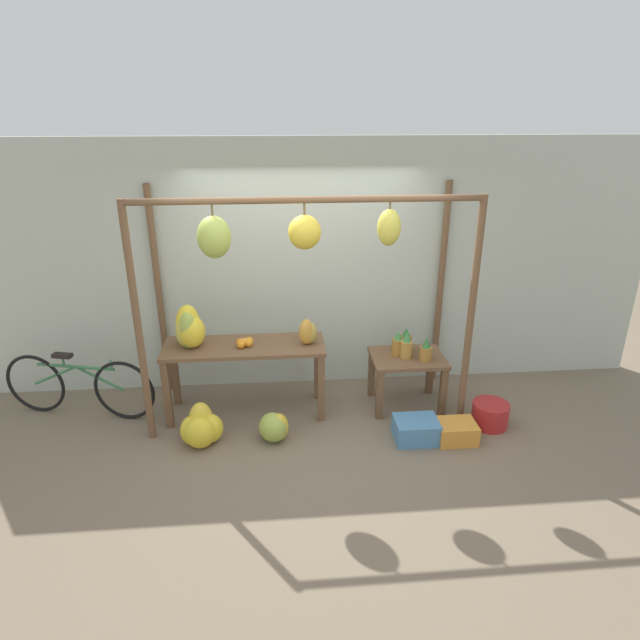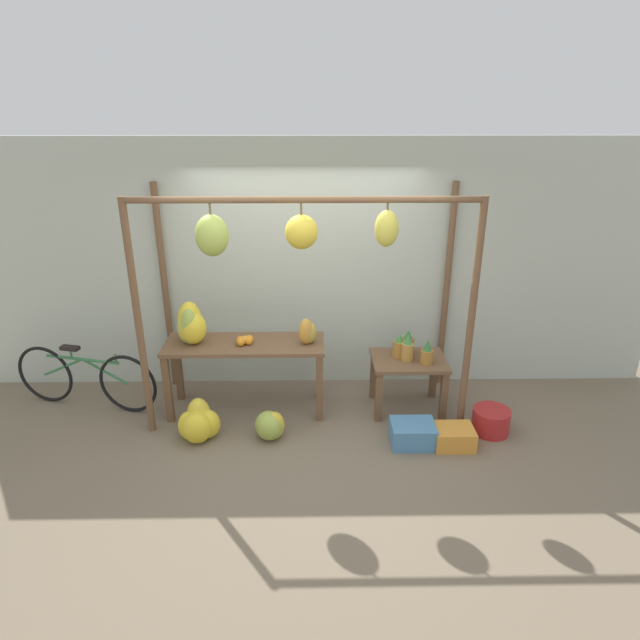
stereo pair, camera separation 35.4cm
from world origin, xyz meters
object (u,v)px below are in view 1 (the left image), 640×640
Objects in this scene: blue_bucket at (490,414)px; papaya_pile at (308,332)px; orange_pile at (244,343)px; banana_pile_ground_left at (201,428)px; banana_pile_on_table at (189,329)px; parked_bicycle at (79,386)px; fruit_crate_purple at (456,431)px; fruit_crate_white at (416,430)px; banana_pile_ground_right at (275,427)px; pineapple_cluster at (408,345)px.

blue_bucket is 1.34× the size of papaya_pile.
orange_pile is 0.95m from banana_pile_ground_left.
parked_bicycle is at bearing 176.80° from banana_pile_on_table.
banana_pile_on_table is 1.15× the size of fruit_crate_purple.
orange_pile reaches higher than fruit_crate_white.
banana_pile_ground_right is (0.84, -0.58, -0.83)m from banana_pile_on_table.
banana_pile_on_table is 0.57m from orange_pile.
papaya_pile reaches higher than orange_pile.
orange_pile reaches higher than banana_pile_ground_right.
papaya_pile reaches higher than blue_bucket.
banana_pile_on_table is 2.55× the size of orange_pile.
papaya_pile reaches higher than banana_pile_ground_right.
banana_pile_ground_right is 2.21m from blue_bucket.
parked_bicycle reaches higher than fruit_crate_white.
orange_pile is at bearing 169.79° from blue_bucket.
pineapple_cluster is 1.09m from blue_bucket.
parked_bicycle is at bearing 178.85° from pineapple_cluster.
banana_pile_ground_left reaches higher than fruit_crate_white.
papaya_pile is 1.77m from fruit_crate_purple.
blue_bucket is (2.21, 0.09, -0.02)m from banana_pile_ground_right.
banana_pile_on_table is 1.20m from papaya_pile.
pineapple_cluster is 0.93× the size of fruit_crate_white.
pineapple_cluster is at bearing 21.91° from banana_pile_ground_right.
papaya_pile is (-1.07, -0.04, 0.20)m from pineapple_cluster.
banana_pile_ground_left is (0.12, -0.57, -0.81)m from banana_pile_on_table.
fruit_crate_purple is at bearing -65.14° from pineapple_cluster.
fruit_crate_white is 1.54× the size of papaya_pile.
banana_pile_ground_left is 2.11m from fruit_crate_white.
pineapple_cluster is (2.28, -0.00, -0.27)m from banana_pile_on_table.
orange_pile is 1.93m from fruit_crate_white.
fruit_crate_white is 0.85m from blue_bucket.
pineapple_cluster is 1.65m from banana_pile_ground_right.
orange_pile is 0.45× the size of fruit_crate_purple.
banana_pile_ground_left is 1.70× the size of papaya_pile.
banana_pile_on_table is 2.49m from fruit_crate_white.
fruit_crate_white reaches higher than fruit_crate_purple.
banana_pile_on_table is 1.18× the size of blue_bucket.
pineapple_cluster reaches higher than fruit_crate_white.
orange_pile is 2.63m from blue_bucket.
fruit_crate_white is 1.45m from papaya_pile.
parked_bicycle is at bearing 168.18° from fruit_crate_purple.
banana_pile_on_table is 0.27× the size of parked_bicycle.
pineapple_cluster is at bearing 85.77° from fruit_crate_white.
banana_pile_on_table is 1.00m from banana_pile_ground_left.
orange_pile reaches higher than blue_bucket.
orange_pile reaches higher than fruit_crate_purple.
pineapple_cluster reaches higher than banana_pile_ground_right.
banana_pile_ground_right reaches higher than fruit_crate_purple.
banana_pile_ground_left is (-0.43, -0.52, -0.66)m from orange_pile.
fruit_crate_white is at bearing -3.26° from banana_pile_ground_left.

